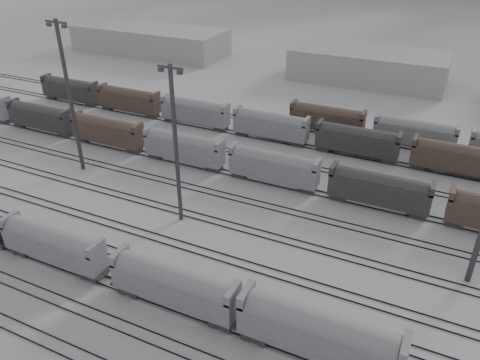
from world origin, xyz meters
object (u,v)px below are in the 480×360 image
at_px(hopper_car_a, 53,243).
at_px(light_mast_c, 176,144).
at_px(hopper_car_c, 319,332).
at_px(hopper_car_b, 174,284).

distance_m(hopper_car_a, light_mast_c, 19.91).
bearing_deg(light_mast_c, hopper_car_c, -31.39).
bearing_deg(hopper_car_b, hopper_car_c, -0.00).
bearing_deg(hopper_car_c, light_mast_c, 148.61).
xyz_separation_m(hopper_car_b, hopper_car_c, (16.48, -0.00, 0.25)).
xyz_separation_m(hopper_car_a, hopper_car_b, (17.67, 0.00, 0.11)).
relative_size(hopper_car_a, light_mast_c, 0.64).
distance_m(hopper_car_c, light_mast_c, 30.79).
bearing_deg(hopper_car_b, hopper_car_a, 180.00).
bearing_deg(hopper_car_a, light_mast_c, 59.95).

